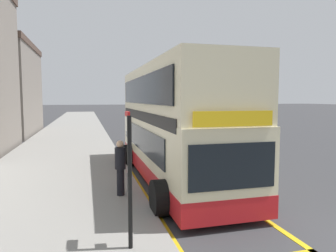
{
  "coord_description": "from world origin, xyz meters",
  "views": [
    {
      "loc": [
        -5.74,
        -4.14,
        3.18
      ],
      "look_at": [
        -2.91,
        6.44,
        2.2
      ],
      "focal_mm": 32.8,
      "sensor_mm": 36.0,
      "label": 1
    }
  ],
  "objects_px": {
    "double_decker_bus": "(173,127)",
    "parked_car_grey_behind": "(148,112)",
    "bus_stop_sign": "(129,169)",
    "pedestrian_waiting_near_sign": "(120,166)",
    "parked_car_maroon_across": "(167,121)"
  },
  "relations": [
    {
      "from": "bus_stop_sign",
      "to": "parked_car_grey_behind",
      "type": "height_order",
      "value": "bus_stop_sign"
    },
    {
      "from": "pedestrian_waiting_near_sign",
      "to": "parked_car_maroon_across",
      "type": "bearing_deg",
      "value": 71.47
    },
    {
      "from": "pedestrian_waiting_near_sign",
      "to": "parked_car_grey_behind",
      "type": "bearing_deg",
      "value": 77.71
    },
    {
      "from": "bus_stop_sign",
      "to": "pedestrian_waiting_near_sign",
      "type": "xyz_separation_m",
      "value": [
        0.18,
        3.43,
        -0.67
      ]
    },
    {
      "from": "pedestrian_waiting_near_sign",
      "to": "bus_stop_sign",
      "type": "bearing_deg",
      "value": -93.01
    },
    {
      "from": "parked_car_grey_behind",
      "to": "double_decker_bus",
      "type": "bearing_deg",
      "value": 80.95
    },
    {
      "from": "bus_stop_sign",
      "to": "pedestrian_waiting_near_sign",
      "type": "height_order",
      "value": "bus_stop_sign"
    },
    {
      "from": "double_decker_bus",
      "to": "bus_stop_sign",
      "type": "xyz_separation_m",
      "value": [
        -2.47,
        -5.47,
        -0.3
      ]
    },
    {
      "from": "pedestrian_waiting_near_sign",
      "to": "double_decker_bus",
      "type": "bearing_deg",
      "value": 41.73
    },
    {
      "from": "double_decker_bus",
      "to": "parked_car_grey_behind",
      "type": "xyz_separation_m",
      "value": [
        7.01,
        40.63,
        -1.26
      ]
    },
    {
      "from": "parked_car_maroon_across",
      "to": "pedestrian_waiting_near_sign",
      "type": "height_order",
      "value": "pedestrian_waiting_near_sign"
    },
    {
      "from": "bus_stop_sign",
      "to": "parked_car_grey_behind",
      "type": "relative_size",
      "value": 0.66
    },
    {
      "from": "parked_car_maroon_across",
      "to": "parked_car_grey_behind",
      "type": "bearing_deg",
      "value": 84.52
    },
    {
      "from": "parked_car_grey_behind",
      "to": "bus_stop_sign",
      "type": "bearing_deg",
      "value": 79.13
    },
    {
      "from": "parked_car_grey_behind",
      "to": "parked_car_maroon_across",
      "type": "bearing_deg",
      "value": 85.3
    }
  ]
}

